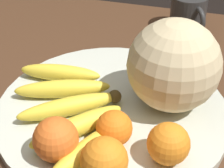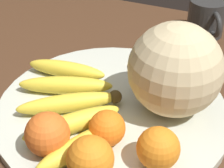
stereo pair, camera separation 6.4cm
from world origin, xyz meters
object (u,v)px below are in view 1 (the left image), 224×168
(kitchen_table, at_px, (119,160))
(orange_mid_center, at_px, (168,144))
(orange_front_left, at_px, (104,160))
(orange_front_right, at_px, (114,128))
(ceramic_mug, at_px, (189,13))
(melon, at_px, (174,65))
(orange_back_left, at_px, (56,139))
(banana_bunch, at_px, (72,106))
(fruit_bowl, at_px, (112,110))

(kitchen_table, distance_m, orange_mid_center, 0.20)
(kitchen_table, height_order, orange_mid_center, orange_mid_center)
(orange_front_left, xyz_separation_m, orange_front_right, (0.01, -0.07, -0.01))
(orange_mid_center, height_order, ceramic_mug, ceramic_mug)
(kitchen_table, distance_m, orange_front_right, 0.16)
(orange_mid_center, bearing_deg, melon, -83.21)
(orange_front_right, xyz_separation_m, orange_back_left, (0.08, 0.05, 0.01))
(banana_bunch, height_order, orange_mid_center, orange_mid_center)
(kitchen_table, distance_m, orange_front_left, 0.21)
(orange_front_right, height_order, ceramic_mug, ceramic_mug)
(kitchen_table, height_order, ceramic_mug, ceramic_mug)
(orange_front_left, relative_size, ceramic_mug, 0.61)
(melon, bearing_deg, orange_mid_center, 96.79)
(orange_back_left, bearing_deg, orange_mid_center, -166.44)
(orange_front_left, xyz_separation_m, orange_mid_center, (-0.08, -0.06, -0.00))
(melon, relative_size, orange_front_left, 2.36)
(orange_mid_center, height_order, orange_back_left, orange_back_left)
(fruit_bowl, bearing_deg, melon, -157.88)
(orange_front_right, distance_m, orange_back_left, 0.09)
(melon, relative_size, orange_mid_center, 2.49)
(kitchen_table, height_order, fruit_bowl, fruit_bowl)
(ceramic_mug, bearing_deg, orange_front_left, 83.48)
(fruit_bowl, relative_size, melon, 2.58)
(orange_back_left, relative_size, ceramic_mug, 0.61)
(banana_bunch, relative_size, ceramic_mug, 2.48)
(fruit_bowl, height_order, melon, melon)
(kitchen_table, relative_size, orange_front_left, 19.94)
(fruit_bowl, distance_m, ceramic_mug, 0.38)
(kitchen_table, bearing_deg, ceramic_mug, -100.89)
(orange_front_right, bearing_deg, orange_mid_center, 170.92)
(orange_front_left, height_order, orange_mid_center, orange_front_left)
(orange_front_right, relative_size, orange_mid_center, 0.90)
(fruit_bowl, distance_m, orange_front_left, 0.17)
(melon, relative_size, banana_bunch, 0.58)
(fruit_bowl, height_order, banana_bunch, banana_bunch)
(banana_bunch, height_order, orange_front_left, orange_front_left)
(ceramic_mug, bearing_deg, orange_back_left, 74.40)
(orange_front_right, bearing_deg, orange_front_left, 94.45)
(fruit_bowl, bearing_deg, ceramic_mug, -104.15)
(fruit_bowl, distance_m, orange_front_right, 0.10)
(melon, bearing_deg, kitchen_table, 34.96)
(orange_mid_center, distance_m, ceramic_mug, 0.47)
(orange_front_right, height_order, orange_back_left, orange_back_left)
(kitchen_table, bearing_deg, orange_front_right, 96.78)
(orange_front_left, bearing_deg, orange_front_right, -85.55)
(banana_bunch, xyz_separation_m, ceramic_mug, (-0.15, -0.41, 0.01))
(fruit_bowl, bearing_deg, orange_mid_center, 139.41)
(melon, distance_m, orange_back_left, 0.23)
(banana_bunch, xyz_separation_m, orange_front_left, (-0.09, 0.12, 0.02))
(kitchen_table, relative_size, fruit_bowl, 3.28)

